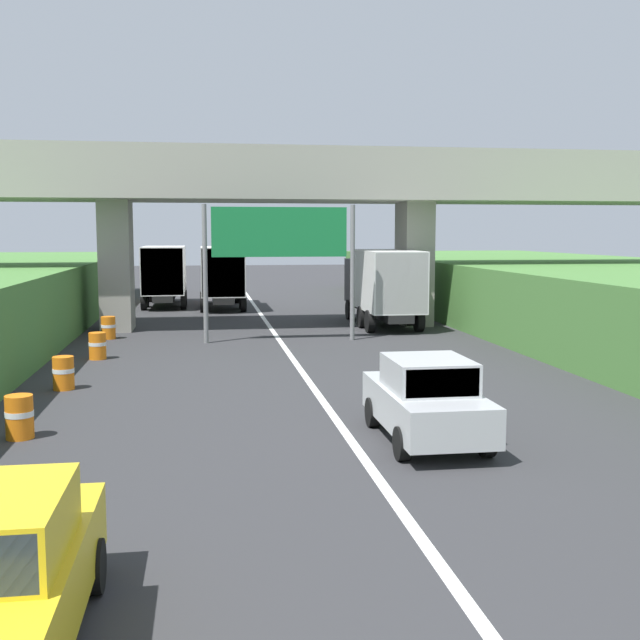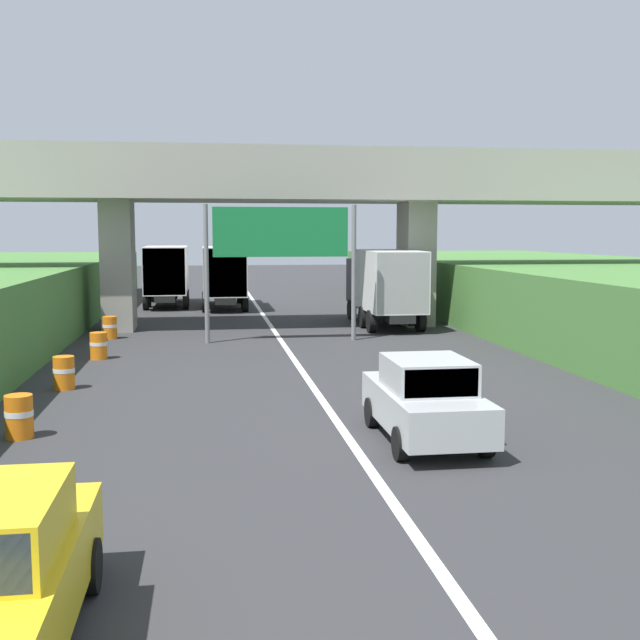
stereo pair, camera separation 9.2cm
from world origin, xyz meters
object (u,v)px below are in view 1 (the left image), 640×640
Objects in this scene: construction_barrel_4 at (97,346)px; construction_barrel_5 at (108,328)px; truck_orange at (165,272)px; construction_barrel_3 at (63,373)px; car_silver at (426,400)px; overhead_highway_sign at (280,241)px; truck_black at (383,283)px; construction_barrel_2 at (19,417)px; truck_white at (222,274)px.

construction_barrel_5 is (-0.24, 5.04, 0.00)m from construction_barrel_4.
construction_barrel_3 is (-1.60, -23.92, -1.47)m from truck_orange.
truck_orange reaches higher than construction_barrel_3.
truck_orange reaches higher than construction_barrel_5.
construction_barrel_3 is (-8.19, 6.48, -0.40)m from car_silver.
truck_orange is (-5.09, 15.57, -1.96)m from overhead_highway_sign.
truck_black is 21.37m from construction_barrel_2.
construction_barrel_3 is at bearing 89.89° from construction_barrel_2.
construction_barrel_4 is at bearing -152.79° from overhead_highway_sign.
construction_barrel_3 is 1.00× the size of construction_barrel_5.
truck_black reaches higher than construction_barrel_4.
truck_orange is 8.11× the size of construction_barrel_5.
car_silver is 4.56× the size of construction_barrel_5.
truck_black is 17.40m from construction_barrel_3.
truck_orange is 1.78× the size of car_silver.
construction_barrel_4 is at bearing -87.31° from construction_barrel_5.
truck_orange is 8.11× the size of construction_barrel_3.
construction_barrel_3 is 10.07m from construction_barrel_5.
overhead_highway_sign reaches higher than construction_barrel_5.
truck_orange is (-10.18, 11.20, 0.00)m from truck_black.
overhead_highway_sign is 6.53× the size of construction_barrel_4.
truck_white is at bearing 80.00° from construction_barrel_2.
truck_orange is 29.04m from construction_barrel_2.
construction_barrel_5 is at bearing -167.32° from truck_black.
truck_orange is 14.02m from construction_barrel_5.
overhead_highway_sign is 6.53× the size of construction_barrel_3.
construction_barrel_3 is at bearing 141.65° from car_silver.
truck_white is 8.11× the size of construction_barrel_4.
overhead_highway_sign is 6.53× the size of construction_barrel_2.
car_silver reaches higher than construction_barrel_3.
construction_barrel_5 is at bearing 89.97° from construction_barrel_2.
construction_barrel_3 is 1.00× the size of construction_barrel_4.
construction_barrel_5 is at bearing -96.60° from truck_orange.
truck_black is at bearing -47.72° from truck_orange.
construction_barrel_5 is (-11.78, -2.65, -1.47)m from truck_black.
truck_orange and truck_white have the same top height.
overhead_highway_sign is at bearing -82.24° from truck_white.
overhead_highway_sign is 0.81× the size of truck_orange.
truck_black is 8.11× the size of construction_barrel_5.
overhead_highway_sign reaches higher than truck_white.
truck_white is 13.15m from construction_barrel_5.
construction_barrel_4 is at bearing -146.35° from truck_black.
truck_black is 13.95m from construction_barrel_4.
truck_black is 15.13m from truck_orange.
construction_barrel_2 and construction_barrel_4 have the same top height.
overhead_highway_sign is 11.24m from construction_barrel_3.
overhead_highway_sign is at bearing 27.21° from construction_barrel_4.
construction_barrel_2 is (-8.20, 1.44, -0.40)m from car_silver.
truck_black is (5.09, 4.37, -1.96)m from overhead_highway_sign.
overhead_highway_sign is 8.03m from construction_barrel_4.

